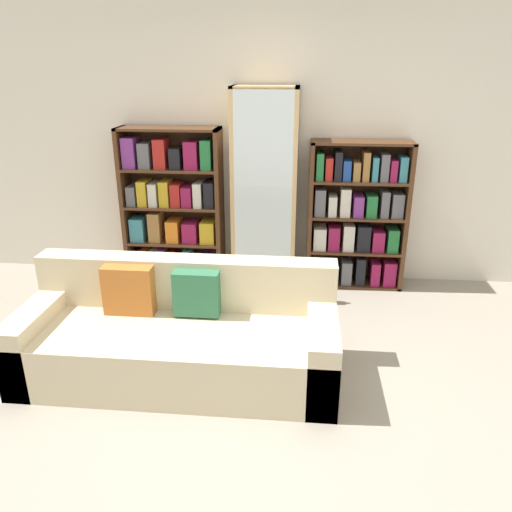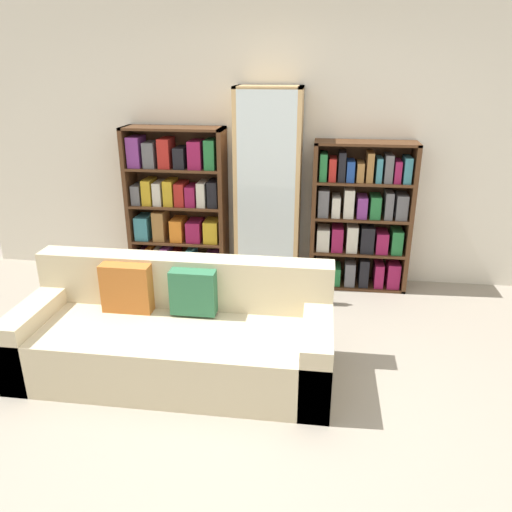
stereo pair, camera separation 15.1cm
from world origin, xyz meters
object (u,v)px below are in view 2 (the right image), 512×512
Objects in this scene: bookshelf_right at (360,220)px; display_cabinet at (268,191)px; bookshelf_left at (177,208)px; wine_bottle at (324,288)px; couch at (176,336)px.

display_cabinet is at bearing -178.99° from bookshelf_right.
bookshelf_left is 0.94m from display_cabinet.
wine_bottle is (-0.32, -0.48, -0.52)m from bookshelf_right.
bookshelf_left is at bearing 162.12° from wine_bottle.
bookshelf_right reaches higher than couch.
display_cabinet is (0.47, 1.67, 0.67)m from couch.
display_cabinet reaches higher than bookshelf_left.
display_cabinet is 1.34× the size of bookshelf_right.
couch is 5.40× the size of wine_bottle.
display_cabinet is at bearing 140.86° from wine_bottle.
bookshelf_right is (1.36, 1.68, 0.41)m from couch.
display_cabinet reaches higher than bookshelf_right.
bookshelf_right is 0.78m from wine_bottle.
wine_bottle is (0.57, -0.46, -0.77)m from display_cabinet.
couch is 1.44× the size of bookshelf_left.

